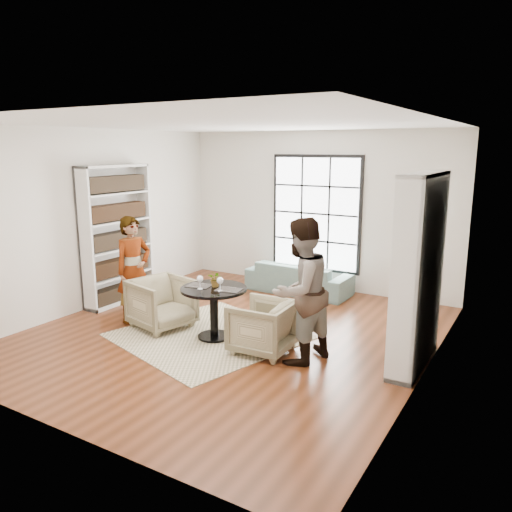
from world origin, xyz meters
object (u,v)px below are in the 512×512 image
Objects in this scene: armchair_left at (162,303)px; wine_glass_right at (220,281)px; armchair_right at (262,327)px; sofa at (299,277)px; wine_glass_left at (200,279)px; pedestal_table at (214,302)px; person_right at (300,291)px; flower_centerpiece at (216,279)px; person_left at (134,270)px.

wine_glass_right is (1.12, -0.05, 0.51)m from armchair_left.
armchair_left is 1.78m from armchair_right.
wine_glass_left reaches higher than sofa.
pedestal_table is at bearing -98.22° from armchair_right.
sofa is at bearing 93.14° from wine_glass_right.
person_right is 1.21m from wine_glass_right.
armchair_left is 1.08× the size of armchair_right.
person_right is 8.13× the size of flower_centerpiece.
sofa is 2.53× the size of armchair_right.
pedestal_table is at bearing -77.99° from person_right.
armchair_right is 0.80m from person_right.
person_right reaches higher than wine_glass_left.
flower_centerpiece is at bearing -102.03° from armchair_right.
wine_glass_right is at bearing 11.87° from wine_glass_left.
person_left is 8.54× the size of wine_glass_left.
wine_glass_left reaches higher than armchair_right.
person_right is (2.33, -0.04, 0.55)m from armchair_left.
person_left is at bearing -75.61° from person_right.
sofa is 2.92m from armchair_left.
person_right is 9.28× the size of wine_glass_right.
armchair_left is at bearing 177.24° from wine_glass_right.
pedestal_table reaches higher than armchair_right.
person_left is 1.67m from wine_glass_right.
armchair_right is (0.82, -2.79, 0.07)m from sofa.
flower_centerpiece reaches higher than wine_glass_right.
pedestal_table is 0.56× the size of person_left.
sofa is at bearing 89.51° from flower_centerpiece.
pedestal_table is 4.71× the size of wine_glass_right.
person_right is (1.39, -0.08, 0.38)m from pedestal_table.
armchair_right is at bearing -9.00° from flower_centerpiece.
pedestal_table is 0.51× the size of person_right.
armchair_right is (0.84, -0.08, -0.19)m from pedestal_table.
person_right is (1.37, -2.79, 0.64)m from sofa.
wine_glass_left reaches higher than pedestal_table.
armchair_right is 0.99m from flower_centerpiece.
flower_centerpiece is (0.94, 0.10, 0.48)m from armchair_left.
flower_centerpiece reaches higher than pedestal_table.
wine_glass_left is at bearing -71.88° from person_right.
person_right reaches higher than sofa.
person_right is at bearing 86.97° from armchair_right.
person_right is 1.51m from wine_glass_left.
person_left is 0.90× the size of person_right.
armchair_left is 4.19× the size of wine_glass_right.
flower_centerpiece is at bearing 60.45° from wine_glass_left.
pedestal_table is 0.86m from armchair_right.
person_left is at bearing 175.15° from wine_glass_left.
armchair_right is 1.10m from wine_glass_left.
wine_glass_right reaches higher than wine_glass_left.
wine_glass_right reaches higher than armchair_left.
person_right is at bearing 0.76° from wine_glass_right.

